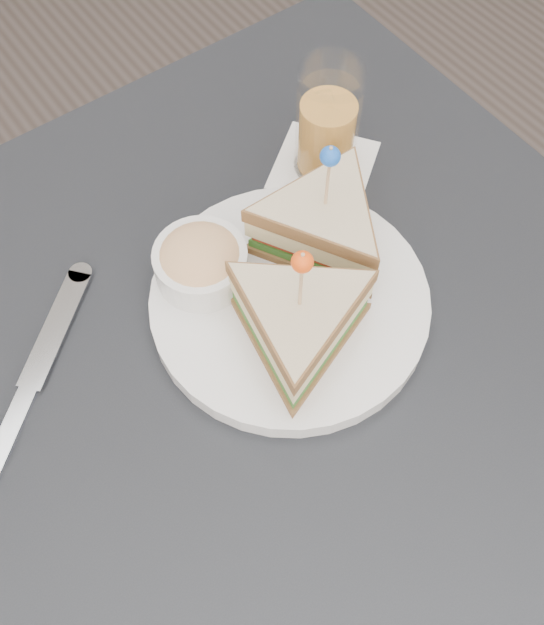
% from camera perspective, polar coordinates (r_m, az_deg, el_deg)
% --- Properties ---
extents(ground_plane, '(3.50, 3.50, 0.00)m').
position_cam_1_polar(ground_plane, '(1.38, -0.09, -17.26)').
color(ground_plane, '#3F3833').
extents(table, '(0.80, 0.80, 0.75)m').
position_cam_1_polar(table, '(0.74, -0.17, -5.80)').
color(table, black).
rests_on(table, ground).
extents(plate_meal, '(0.33, 0.32, 0.16)m').
position_cam_1_polar(plate_meal, '(0.66, 1.92, 2.87)').
color(plate_meal, white).
rests_on(plate_meal, table).
extents(cutlery_knife, '(0.20, 0.17, 0.01)m').
position_cam_1_polar(cutlery_knife, '(0.69, -18.97, -5.16)').
color(cutlery_knife, silver).
rests_on(cutlery_knife, table).
extents(drink_set, '(0.15, 0.15, 0.14)m').
position_cam_1_polar(drink_set, '(0.76, 4.54, 14.89)').
color(drink_set, white).
rests_on(drink_set, table).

